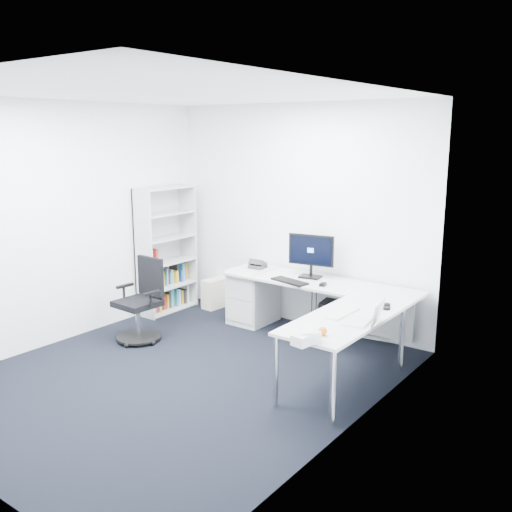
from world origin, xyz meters
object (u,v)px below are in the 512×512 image
Objects in this scene: task_chair at (137,301)px; l_desk at (304,317)px; bookshelf at (166,250)px; laptop at (357,310)px; monitor at (311,256)px.

l_desk is at bearing 33.59° from task_chair.
bookshelf is 5.23× the size of laptop.
bookshelf reaches higher than laptop.
monitor is 1.63m from laptop.
bookshelf is (-2.17, 0.05, 0.49)m from l_desk.
laptop is at bearing -13.42° from bookshelf.
monitor is (-0.17, 0.41, 0.61)m from l_desk.
monitor reaches higher than l_desk.
monitor reaches higher than task_chair.
l_desk is 1.41× the size of bookshelf.
laptop is at bearing 8.52° from task_chair.
bookshelf is at bearing 155.85° from laptop.
task_chair reaches higher than l_desk.
task_chair is (-1.63, -0.97, 0.13)m from l_desk.
l_desk is at bearing -77.38° from monitor.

